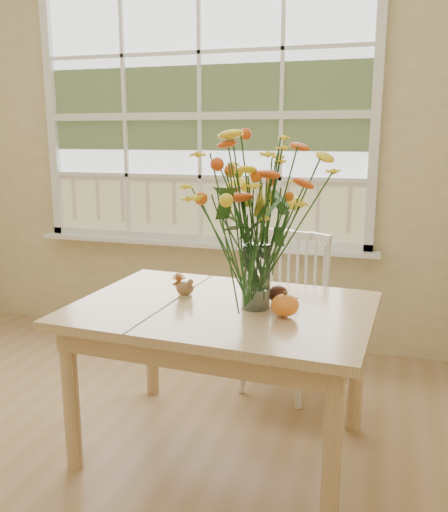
% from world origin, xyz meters
% --- Properties ---
extents(wall_back, '(4.00, 0.02, 2.70)m').
position_xyz_m(wall_back, '(0.00, 2.25, 1.35)').
color(wall_back, tan).
rests_on(wall_back, floor).
extents(window, '(2.42, 0.12, 1.74)m').
position_xyz_m(window, '(0.00, 2.21, 1.53)').
color(window, silver).
rests_on(window, wall_back).
extents(dining_table, '(1.34, 0.99, 0.69)m').
position_xyz_m(dining_table, '(0.56, 0.90, 0.60)').
color(dining_table, tan).
rests_on(dining_table, floor).
extents(windsor_chair, '(0.50, 0.48, 0.88)m').
position_xyz_m(windsor_chair, '(0.74, 1.63, 0.49)').
color(windsor_chair, white).
rests_on(windsor_chair, floor).
extents(flower_vase, '(0.58, 0.58, 0.69)m').
position_xyz_m(flower_vase, '(0.71, 0.91, 1.11)').
color(flower_vase, white).
rests_on(flower_vase, dining_table).
extents(pumpkin, '(0.12, 0.12, 0.09)m').
position_xyz_m(pumpkin, '(0.85, 0.83, 0.74)').
color(pumpkin, '#EE5A1C').
rests_on(pumpkin, dining_table).
extents(turkey_figurine, '(0.10, 0.08, 0.10)m').
position_xyz_m(turkey_figurine, '(0.36, 0.97, 0.73)').
color(turkey_figurine, '#CCB78C').
rests_on(turkey_figurine, dining_table).
extents(dark_gourd, '(0.12, 0.09, 0.08)m').
position_xyz_m(dark_gourd, '(0.79, 1.00, 0.73)').
color(dark_gourd, '#38160F').
rests_on(dark_gourd, dining_table).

